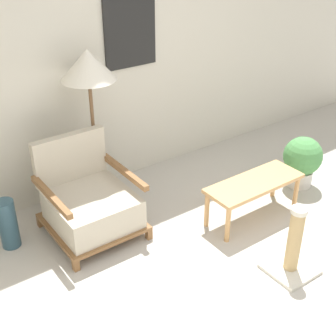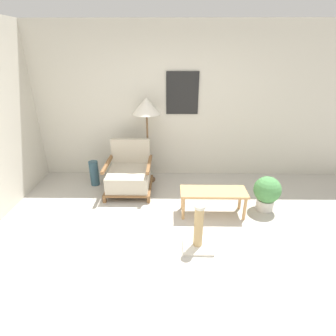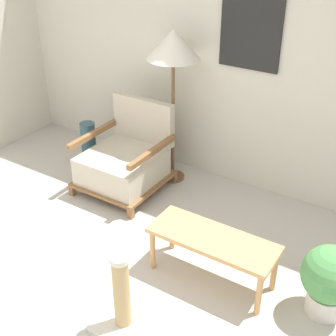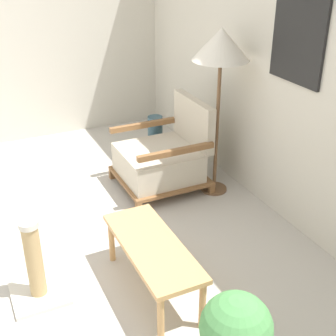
# 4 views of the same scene
# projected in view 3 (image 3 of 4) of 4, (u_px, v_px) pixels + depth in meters

# --- Properties ---
(ground_plane) EXTENTS (14.00, 14.00, 0.00)m
(ground_plane) POSITION_uv_depth(u_px,v_px,m) (56.00, 332.00, 3.12)
(ground_plane) COLOR #B7B2A8
(wall_back) EXTENTS (8.00, 0.09, 2.70)m
(wall_back) POSITION_uv_depth(u_px,v_px,m) (231.00, 46.00, 4.21)
(wall_back) COLOR beige
(wall_back) RESTS_ON ground_plane
(armchair) EXTENTS (0.76, 0.79, 0.83)m
(armchair) POSITION_uv_depth(u_px,v_px,m) (125.00, 161.00, 4.54)
(armchair) COLOR brown
(armchair) RESTS_ON ground_plane
(floor_lamp) EXTENTS (0.49, 0.49, 1.52)m
(floor_lamp) POSITION_uv_depth(u_px,v_px,m) (173.00, 49.00, 4.17)
(floor_lamp) COLOR brown
(floor_lamp) RESTS_ON ground_plane
(coffee_table) EXTENTS (0.95, 0.36, 0.39)m
(coffee_table) POSITION_uv_depth(u_px,v_px,m) (213.00, 243.00, 3.40)
(coffee_table) COLOR tan
(coffee_table) RESTS_ON ground_plane
(vase) EXTENTS (0.16, 0.16, 0.45)m
(vase) POSITION_uv_depth(u_px,v_px,m) (89.00, 142.00, 5.04)
(vase) COLOR #2D4C5B
(vase) RESTS_ON ground_plane
(potted_plant) EXTENTS (0.40, 0.40, 0.54)m
(potted_plant) POSITION_uv_depth(u_px,v_px,m) (330.00, 279.00, 3.12)
(potted_plant) COLOR beige
(potted_plant) RESTS_ON ground_plane
(scratching_post) EXTENTS (0.37, 0.37, 0.60)m
(scratching_post) POSITION_uv_depth(u_px,v_px,m) (122.00, 302.00, 3.06)
(scratching_post) COLOR beige
(scratching_post) RESTS_ON ground_plane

